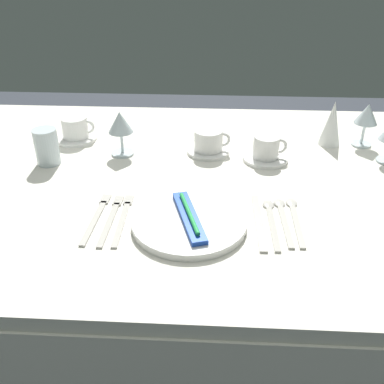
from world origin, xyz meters
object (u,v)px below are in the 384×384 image
(fork_inner, at_px, (111,218))
(napkin_folded, at_px, (332,123))
(dinner_knife, at_px, (259,223))
(wine_glass_left, at_px, (120,125))
(wine_glass_right, at_px, (367,116))
(fork_salad, at_px, (97,216))
(dinner_plate, at_px, (189,222))
(toothbrush_package, at_px, (189,216))
(drink_tumbler, at_px, (47,149))
(spoon_soup, at_px, (271,218))
(coffee_cup_far, at_px, (209,140))
(coffee_cup_right, at_px, (76,128))
(fork_outer, at_px, (123,217))
(spoon_tea, at_px, (295,215))
(spoon_dessert, at_px, (283,216))
(coffee_cup_left, at_px, (267,147))

(fork_inner, xyz_separation_m, napkin_folded, (0.61, 0.47, 0.07))
(dinner_knife, bearing_deg, wine_glass_left, 137.55)
(wine_glass_right, bearing_deg, fork_salad, -148.59)
(fork_inner, bearing_deg, wine_glass_left, 96.57)
(dinner_plate, xyz_separation_m, fork_inner, (-0.19, 0.02, -0.01))
(toothbrush_package, height_order, drink_tumbler, drink_tumbler)
(fork_salad, relative_size, spoon_soup, 1.02)
(napkin_folded, bearing_deg, spoon_soup, -117.40)
(dinner_plate, height_order, coffee_cup_far, coffee_cup_far)
(coffee_cup_right, xyz_separation_m, coffee_cup_far, (0.44, -0.07, -0.00))
(fork_inner, xyz_separation_m, dinner_knife, (0.35, -0.00, 0.00))
(fork_outer, height_order, spoon_tea, spoon_tea)
(dinner_plate, relative_size, fork_inner, 1.25)
(spoon_dessert, xyz_separation_m, coffee_cup_far, (-0.18, 0.35, 0.04))
(fork_outer, bearing_deg, wine_glass_left, 101.11)
(coffee_cup_far, relative_size, napkin_folded, 0.77)
(dinner_plate, height_order, dinner_knife, dinner_plate)
(fork_outer, bearing_deg, coffee_cup_right, 118.13)
(dinner_plate, bearing_deg, coffee_cup_left, 59.47)
(spoon_soup, relative_size, coffee_cup_far, 1.91)
(fork_outer, xyz_separation_m, dinner_knife, (0.32, -0.01, 0.00))
(toothbrush_package, relative_size, spoon_tea, 1.02)
(dinner_knife, bearing_deg, coffee_cup_far, 108.07)
(spoon_soup, distance_m, spoon_tea, 0.06)
(coffee_cup_left, bearing_deg, coffee_cup_far, 166.19)
(fork_salad, relative_size, spoon_tea, 1.04)
(fork_outer, bearing_deg, wine_glass_right, 33.85)
(coffee_cup_right, bearing_deg, dinner_knife, -39.04)
(spoon_tea, xyz_separation_m, coffee_cup_far, (-0.21, 0.35, 0.04))
(fork_salad, bearing_deg, wine_glass_left, 90.77)
(fork_outer, xyz_separation_m, wine_glass_left, (-0.07, 0.35, 0.09))
(fork_outer, height_order, fork_salad, same)
(fork_outer, height_order, coffee_cup_far, coffee_cup_far)
(toothbrush_package, xyz_separation_m, coffee_cup_far, (0.04, 0.40, 0.02))
(fork_inner, distance_m, fork_salad, 0.04)
(fork_salad, distance_m, drink_tumbler, 0.35)
(spoon_tea, relative_size, drink_tumbler, 1.94)
(spoon_soup, xyz_separation_m, spoon_dessert, (0.03, 0.01, 0.00))
(coffee_cup_far, relative_size, wine_glass_right, 0.80)
(toothbrush_package, height_order, wine_glass_left, wine_glass_left)
(dinner_knife, height_order, spoon_soup, spoon_soup)
(spoon_dessert, height_order, wine_glass_left, wine_glass_left)
(spoon_tea, distance_m, coffee_cup_right, 0.78)
(dinner_plate, bearing_deg, toothbrush_package, 90.00)
(fork_salad, bearing_deg, fork_inner, -8.29)
(fork_inner, height_order, spoon_soup, spoon_soup)
(spoon_tea, relative_size, coffee_cup_far, 1.88)
(spoon_dessert, bearing_deg, napkin_folded, 65.11)
(dinner_plate, relative_size, spoon_soup, 1.27)
(spoon_soup, bearing_deg, dinner_knife, -141.86)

